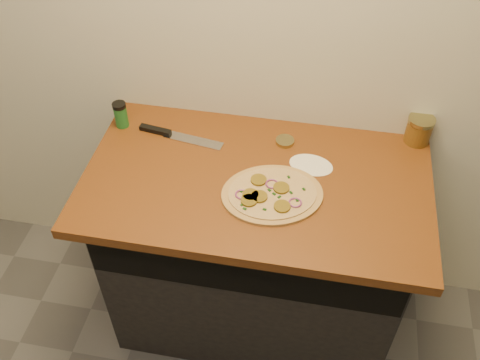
% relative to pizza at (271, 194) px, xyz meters
% --- Properties ---
extents(cabinet, '(1.10, 0.60, 0.86)m').
position_rel_pizza_xyz_m(cabinet, '(-0.06, 0.10, -0.48)').
color(cabinet, black).
rests_on(cabinet, ground).
extents(countertop, '(1.20, 0.70, 0.04)m').
position_rel_pizza_xyz_m(countertop, '(-0.06, 0.07, -0.03)').
color(countertop, brown).
rests_on(countertop, cabinet).
extents(pizza, '(0.41, 0.41, 0.02)m').
position_rel_pizza_xyz_m(pizza, '(0.00, 0.00, 0.00)').
color(pizza, tan).
rests_on(pizza, countertop).
extents(chefs_knife, '(0.33, 0.08, 0.02)m').
position_rel_pizza_xyz_m(chefs_knife, '(-0.40, 0.24, -0.00)').
color(chefs_knife, '#B7BAC1').
rests_on(chefs_knife, countertop).
extents(mason_jar_lid, '(0.09, 0.09, 0.01)m').
position_rel_pizza_xyz_m(mason_jar_lid, '(0.01, 0.28, -0.00)').
color(mason_jar_lid, '#978E57').
rests_on(mason_jar_lid, countertop).
extents(salsa_jar, '(0.10, 0.10, 0.11)m').
position_rel_pizza_xyz_m(salsa_jar, '(0.49, 0.37, 0.05)').
color(salsa_jar, '#A11E10').
rests_on(salsa_jar, countertop).
extents(spice_shaker, '(0.05, 0.05, 0.10)m').
position_rel_pizza_xyz_m(spice_shaker, '(-0.61, 0.26, 0.04)').
color(spice_shaker, '#1E5F26').
rests_on(spice_shaker, countertop).
extents(flour_spill, '(0.18, 0.18, 0.00)m').
position_rel_pizza_xyz_m(flour_spill, '(0.12, 0.17, -0.01)').
color(flour_spill, silver).
rests_on(flour_spill, countertop).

